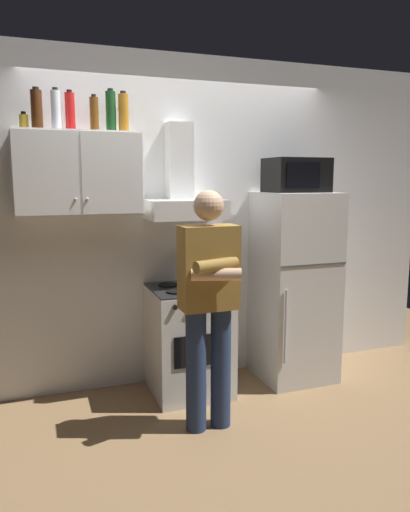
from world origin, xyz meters
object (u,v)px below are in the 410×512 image
upper_cabinet (78,173)px  stove_oven (189,340)px  range_hood (183,193)px  bottle_liquor_amber (124,113)px  bottle_vodka_clear (56,110)px  cooking_pot (209,282)px  bottle_soda_red (70,112)px  refrigerator (294,287)px  bottle_beer_brown (94,114)px  person_standing (209,301)px  bottle_wine_green (111,112)px  microwave (296,175)px  bottle_rum_dark (37,110)px  bottle_spice_jar (24,122)px

upper_cabinet → stove_oven: bearing=-8.9°
range_hood → bottle_liquor_amber: (-0.45, 0.01, 0.60)m
range_hood → bottle_vodka_clear: bearing=-179.0°
cooking_pot → bottle_soda_red: bearing=163.3°
refrigerator → bottle_beer_brown: bearing=175.5°
person_standing → bottle_vodka_clear: size_ratio=5.64×
bottle_wine_green → microwave: bearing=-5.2°
person_standing → bottle_rum_dark: (-1.01, 0.73, 1.29)m
upper_cabinet → range_hood: size_ratio=1.20×
bottle_liquor_amber → bottle_spice_jar: size_ratio=2.40×
bottle_soda_red → bottle_spice_jar: (-0.32, -0.01, -0.08)m
bottle_wine_green → range_hood: bearing=-2.9°
refrigerator → bottle_wine_green: size_ratio=5.10×
stove_oven → range_hood: range_hood is taller
bottle_vodka_clear → cooking_pot: bearing=-12.1°
bottle_beer_brown → bottle_spice_jar: (-0.48, 0.03, -0.07)m
stove_oven → bottle_liquor_amber: 1.82m
person_standing → stove_oven: bearing=85.3°
microwave → cooking_pot: bearing=-170.4°
bottle_spice_jar → bottle_beer_brown: bearing=-3.3°
stove_oven → refrigerator: 1.02m
bottle_spice_jar → range_hood: bearing=-1.5°
range_hood → cooking_pot: bearing=-62.1°
microwave → bottle_spice_jar: 2.14m
person_standing → bottle_rum_dark: bottle_rum_dark is taller
bottle_wine_green → upper_cabinet: bearing=-173.6°
upper_cabinet → range_hood: (0.80, 0.00, -0.15)m
person_standing → bottle_wine_green: bearing=123.0°
range_hood → bottle_spice_jar: bearing=178.5°
person_standing → bottle_wine_green: 1.58m
bottle_spice_jar → bottle_rum_dark: size_ratio=0.43×
upper_cabinet → refrigerator: 2.00m
bottle_spice_jar → refrigerator: bearing=-4.3°
stove_oven → microwave: (0.95, 0.02, 1.31)m
range_hood → bottle_wine_green: bearing=177.1°
upper_cabinet → refrigerator: size_ratio=0.56×
stove_oven → range_hood: (0.00, 0.13, 1.16)m
range_hood → bottle_soda_red: size_ratio=2.58×
upper_cabinet → range_hood: range_hood is taller
stove_oven → cooking_pot: size_ratio=2.75×
refrigerator → person_standing: bearing=-148.8°
range_hood → bottle_vodka_clear: 1.11m
refrigerator → bottle_wine_green: bottle_wine_green is taller
bottle_liquor_amber → upper_cabinet: bearing=-177.5°
stove_oven → bottle_liquor_amber: bearing=162.8°
microwave → person_standing: 1.45m
refrigerator → bottle_soda_red: 2.27m
bottle_beer_brown → bottle_spice_jar: bottle_beer_brown is taller
refrigerator → person_standing: (-1.00, -0.61, 0.10)m
stove_oven → person_standing: bearing=-94.7°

